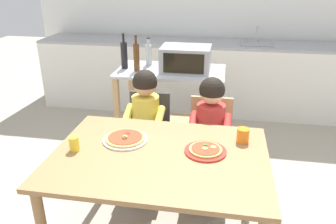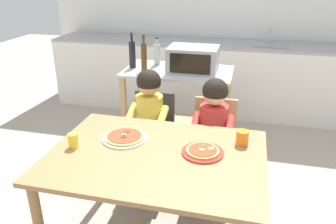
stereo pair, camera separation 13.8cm
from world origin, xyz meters
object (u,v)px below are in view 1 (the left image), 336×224
object	(u,v)px
toaster_oven	(186,59)
pizza_plate_white	(125,139)
dining_chair_left	(148,133)
bottle_slim_sauce	(136,57)
pizza_plate_red_rimmed	(205,150)
dining_chair_right	(210,140)
bottle_tall_green_wine	(149,54)
drinking_cup_orange	(243,135)
child_in_yellow_shirt	(144,118)
dining_table	(160,168)
bottle_brown_beer	(124,55)
child_in_red_shirt	(210,126)
drinking_cup_yellow	(74,144)
kitchen_island_cart	(171,99)

from	to	relation	value
toaster_oven	pizza_plate_white	bearing A→B (deg)	-101.77
dining_chair_left	bottle_slim_sauce	bearing A→B (deg)	113.57
toaster_oven	pizza_plate_red_rimmed	distance (m)	1.30
toaster_oven	dining_chair_left	size ratio (longest dim) A/B	0.56
dining_chair_right	pizza_plate_white	size ratio (longest dim) A/B	2.76
bottle_tall_green_wine	bottle_slim_sauce	distance (m)	0.24
bottle_slim_sauce	drinking_cup_orange	distance (m)	1.40
bottle_slim_sauce	child_in_yellow_shirt	world-z (taller)	bottle_slim_sauce
dining_table	dining_chair_right	size ratio (longest dim) A/B	1.61
bottle_tall_green_wine	bottle_brown_beer	xyz separation A→B (m)	(-0.20, -0.16, 0.02)
dining_table	dining_chair_right	xyz separation A→B (m)	(0.27, 0.74, -0.17)
dining_chair_left	child_in_yellow_shirt	distance (m)	0.23
bottle_tall_green_wine	dining_chair_left	distance (m)	0.89
child_in_yellow_shirt	bottle_brown_beer	bearing A→B (deg)	117.61
child_in_yellow_shirt	child_in_red_shirt	world-z (taller)	child_in_yellow_shirt
dining_chair_right	child_in_yellow_shirt	distance (m)	0.57
bottle_slim_sauce	drinking_cup_orange	size ratio (longest dim) A/B	3.57
dining_chair_left	pizza_plate_red_rimmed	world-z (taller)	dining_chair_left
pizza_plate_red_rimmed	drinking_cup_orange	bearing A→B (deg)	37.35
bottle_slim_sauce	drinking_cup_yellow	size ratio (longest dim) A/B	3.60
kitchen_island_cart	bottle_brown_beer	distance (m)	0.62
dining_table	kitchen_island_cart	bearing A→B (deg)	96.50
child_in_yellow_shirt	pizza_plate_white	xyz separation A→B (m)	(0.00, -0.51, 0.08)
bottle_brown_beer	drinking_cup_yellow	size ratio (longest dim) A/B	3.63
kitchen_island_cart	dining_chair_right	bearing A→B (deg)	-54.50
toaster_oven	pizza_plate_red_rimmed	world-z (taller)	toaster_oven
dining_chair_left	pizza_plate_white	bearing A→B (deg)	-90.00
child_in_red_shirt	bottle_brown_beer	bearing A→B (deg)	141.45
dining_table	pizza_plate_white	size ratio (longest dim) A/B	4.44
drinking_cup_yellow	child_in_yellow_shirt	bearing A→B (deg)	68.62
dining_chair_left	child_in_red_shirt	xyz separation A→B (m)	(0.53, -0.15, 0.18)
toaster_oven	bottle_brown_beer	distance (m)	0.60
child_in_yellow_shirt	pizza_plate_red_rimmed	distance (m)	0.78
toaster_oven	bottle_slim_sauce	bearing A→B (deg)	-170.90
bottle_slim_sauce	pizza_plate_red_rimmed	size ratio (longest dim) A/B	1.31
child_in_yellow_shirt	child_in_red_shirt	size ratio (longest dim) A/B	1.02
bottle_slim_sauce	dining_table	xyz separation A→B (m)	(0.46, -1.24, -0.37)
dining_chair_left	child_in_yellow_shirt	size ratio (longest dim) A/B	0.78
pizza_plate_white	dining_chair_left	bearing A→B (deg)	90.00
toaster_oven	bottle_tall_green_wine	xyz separation A→B (m)	(-0.39, 0.16, -0.01)
bottle_brown_beer	pizza_plate_white	world-z (taller)	bottle_brown_beer
dining_table	child_in_yellow_shirt	distance (m)	0.70
child_in_yellow_shirt	pizza_plate_red_rimmed	xyz separation A→B (m)	(0.53, -0.57, 0.08)
toaster_oven	child_in_yellow_shirt	bearing A→B (deg)	-110.23
dining_table	bottle_tall_green_wine	bearing A→B (deg)	105.15
dining_chair_left	child_in_yellow_shirt	xyz separation A→B (m)	(0.00, -0.12, 0.20)
toaster_oven	dining_chair_right	size ratio (longest dim) A/B	0.56
bottle_tall_green_wine	pizza_plate_white	bearing A→B (deg)	-83.81
bottle_tall_green_wine	dining_chair_right	size ratio (longest dim) A/B	0.34
bottle_tall_green_wine	drinking_cup_orange	size ratio (longest dim) A/B	2.92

